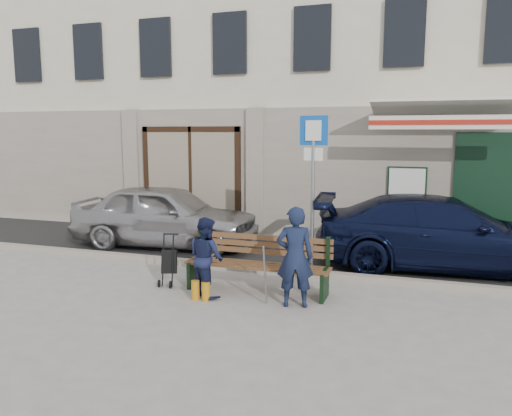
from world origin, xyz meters
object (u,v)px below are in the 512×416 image
at_px(car_silver, 166,215).
at_px(bench, 254,264).
at_px(car_navy, 443,233).
at_px(woman, 206,257).
at_px(parking_sign, 313,167).
at_px(stroller, 169,263).
at_px(man, 295,257).

distance_m(car_silver, bench, 3.86).
xyz_separation_m(car_navy, woman, (-3.63, -2.92, -0.06)).
bearing_deg(parking_sign, bench, -102.73).
relative_size(bench, woman, 1.87).
distance_m(car_silver, parking_sign, 3.91).
xyz_separation_m(car_navy, bench, (-2.97, -2.46, -0.24)).
height_order(car_silver, bench, car_silver).
bearing_deg(parking_sign, car_navy, 30.67).
bearing_deg(woman, stroller, 12.12).
bearing_deg(car_silver, parking_sign, -107.97).
xyz_separation_m(car_silver, woman, (2.31, -2.92, -0.08)).
relative_size(car_navy, parking_sign, 1.67).
bearing_deg(car_silver, woman, -145.22).
xyz_separation_m(parking_sign, man, (0.17, -2.02, -1.20)).
distance_m(car_silver, man, 4.77).
bearing_deg(stroller, man, -26.69).
relative_size(man, woman, 1.19).
bearing_deg(car_silver, car_navy, -93.61).
relative_size(parking_sign, man, 1.90).
height_order(bench, stroller, bench).
bearing_deg(parking_sign, stroller, -132.70).
xyz_separation_m(car_navy, man, (-2.18, -2.93, 0.06)).
height_order(car_silver, woman, car_silver).
bearing_deg(bench, car_navy, 39.62).
distance_m(car_silver, car_navy, 5.93).
bearing_deg(woman, car_silver, -17.96).
bearing_deg(car_navy, car_silver, 83.94).
relative_size(parking_sign, woman, 2.26).
xyz_separation_m(man, stroller, (-2.30, 0.35, -0.38)).
relative_size(bench, stroller, 2.73).
height_order(woman, stroller, woman).
bearing_deg(stroller, woman, -39.48).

